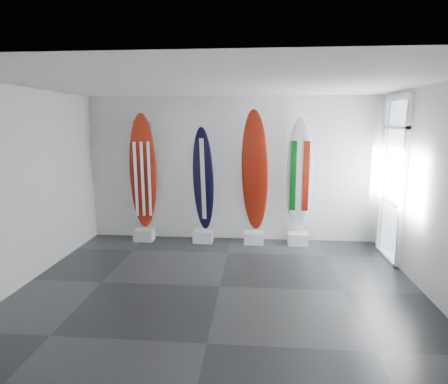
# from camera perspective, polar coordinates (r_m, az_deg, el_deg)

# --- Properties ---
(floor) EXTENTS (6.00, 6.00, 0.00)m
(floor) POSITION_cam_1_polar(r_m,az_deg,el_deg) (6.02, -0.61, -13.86)
(floor) COLOR black
(floor) RESTS_ON ground
(ceiling) EXTENTS (6.00, 6.00, 0.00)m
(ceiling) POSITION_cam_1_polar(r_m,az_deg,el_deg) (5.52, -0.68, 15.88)
(ceiling) COLOR white
(ceiling) RESTS_ON wall_back
(wall_back) EXTENTS (6.00, 0.00, 6.00)m
(wall_back) POSITION_cam_1_polar(r_m,az_deg,el_deg) (8.04, 1.08, 3.40)
(wall_back) COLOR white
(wall_back) RESTS_ON ground
(wall_front) EXTENTS (6.00, 0.00, 6.00)m
(wall_front) POSITION_cam_1_polar(r_m,az_deg,el_deg) (3.16, -5.06, -7.41)
(wall_front) COLOR white
(wall_front) RESTS_ON ground
(wall_left) EXTENTS (0.00, 5.00, 5.00)m
(wall_left) POSITION_cam_1_polar(r_m,az_deg,el_deg) (6.58, -27.63, 0.70)
(wall_left) COLOR white
(wall_left) RESTS_ON ground
(wall_right) EXTENTS (0.00, 5.00, 5.00)m
(wall_right) POSITION_cam_1_polar(r_m,az_deg,el_deg) (6.08, 28.80, -0.10)
(wall_right) COLOR white
(wall_right) RESTS_ON ground
(display_block_usa) EXTENTS (0.40, 0.30, 0.24)m
(display_block_usa) POSITION_cam_1_polar(r_m,az_deg,el_deg) (8.34, -11.78, -6.26)
(display_block_usa) COLOR silver
(display_block_usa) RESTS_ON floor
(surfboard_usa) EXTENTS (0.61, 0.46, 2.42)m
(surfboard_usa) POSITION_cam_1_polar(r_m,az_deg,el_deg) (8.16, -11.92, 2.91)
(surfboard_usa) COLOR maroon
(surfboard_usa) RESTS_ON display_block_usa
(display_block_navy) EXTENTS (0.40, 0.30, 0.24)m
(display_block_navy) POSITION_cam_1_polar(r_m,az_deg,el_deg) (8.07, -3.13, -6.61)
(display_block_navy) COLOR silver
(display_block_navy) RESTS_ON floor
(surfboard_navy) EXTENTS (0.53, 0.38, 2.15)m
(surfboard_navy) POSITION_cam_1_polar(r_m,az_deg,el_deg) (7.91, -3.11, 1.90)
(surfboard_navy) COLOR black
(surfboard_navy) RESTS_ON display_block_navy
(display_block_swiss) EXTENTS (0.40, 0.30, 0.24)m
(display_block_swiss) POSITION_cam_1_polar(r_m,az_deg,el_deg) (8.00, 4.45, -6.79)
(display_block_swiss) COLOR silver
(display_block_swiss) RESTS_ON floor
(surfboard_swiss) EXTENTS (0.64, 0.48, 2.49)m
(surfboard_swiss) POSITION_cam_1_polar(r_m,az_deg,el_deg) (7.81, 4.59, 3.03)
(surfboard_swiss) COLOR maroon
(surfboard_swiss) RESTS_ON display_block_swiss
(display_block_italy) EXTENTS (0.40, 0.30, 0.24)m
(display_block_italy) POSITION_cam_1_polar(r_m,az_deg,el_deg) (8.04, 10.89, -6.84)
(display_block_italy) COLOR silver
(display_block_italy) RESTS_ON floor
(surfboard_italy) EXTENTS (0.55, 0.26, 2.33)m
(surfboard_italy) POSITION_cam_1_polar(r_m,az_deg,el_deg) (7.87, 11.13, 2.33)
(surfboard_italy) COLOR white
(surfboard_italy) RESTS_ON display_block_italy
(wall_outlet) EXTENTS (0.09, 0.02, 0.13)m
(wall_outlet) POSITION_cam_1_polar(r_m,az_deg,el_deg) (8.75, -15.23, -4.07)
(wall_outlet) COLOR silver
(wall_outlet) RESTS_ON wall_back
(glass_door) EXTENTS (0.12, 1.16, 2.85)m
(glass_door) POSITION_cam_1_polar(r_m,az_deg,el_deg) (7.50, 23.83, 1.45)
(glass_door) COLOR white
(glass_door) RESTS_ON floor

